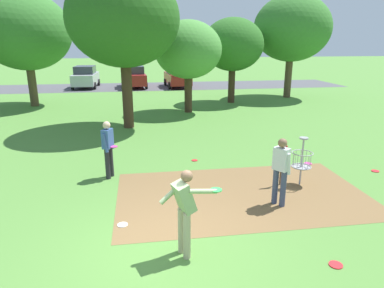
{
  "coord_description": "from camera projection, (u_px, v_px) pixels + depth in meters",
  "views": [
    {
      "loc": [
        -0.37,
        -5.8,
        3.91
      ],
      "look_at": [
        1.11,
        3.8,
        1.0
      ],
      "focal_mm": 32.27,
      "sensor_mm": 36.0,
      "label": 1
    }
  ],
  "objects": [
    {
      "name": "tree_near_left",
      "position": [
        25.0,
        32.0,
        20.34
      ],
      "size": [
        5.29,
        5.29,
        6.68
      ],
      "color": "brown",
      "rests_on": "ground"
    },
    {
      "name": "disc_golf_basket",
      "position": [
        300.0,
        160.0,
        9.56
      ],
      "size": [
        0.98,
        0.58,
        1.39
      ],
      "color": "#9E9EA3",
      "rests_on": "ground"
    },
    {
      "name": "tree_mid_right",
      "position": [
        233.0,
        45.0,
        21.78
      ],
      "size": [
        3.88,
        3.88,
        5.34
      ],
      "color": "#422D1E",
      "rests_on": "ground"
    },
    {
      "name": "frisbee_far_left",
      "position": [
        308.0,
        163.0,
        11.44
      ],
      "size": [
        0.25,
        0.25,
        0.02
      ],
      "primitive_type": "cylinder",
      "color": "#E53D99",
      "rests_on": "ground"
    },
    {
      "name": "parked_car_center_left",
      "position": [
        134.0,
        77.0,
        29.9
      ],
      "size": [
        2.22,
        4.32,
        1.84
      ],
      "color": "maroon",
      "rests_on": "ground"
    },
    {
      "name": "tree_mid_center",
      "position": [
        188.0,
        50.0,
        18.78
      ],
      "size": [
        3.68,
        3.68,
        5.02
      ],
      "color": "#422D1E",
      "rests_on": "ground"
    },
    {
      "name": "frisbee_by_tee",
      "position": [
        375.0,
        171.0,
        10.77
      ],
      "size": [
        0.23,
        0.23,
        0.02
      ],
      "primitive_type": "cylinder",
      "color": "red",
      "rests_on": "ground"
    },
    {
      "name": "frisbee_near_basket",
      "position": [
        195.0,
        160.0,
        11.73
      ],
      "size": [
        0.2,
        0.2,
        0.02
      ],
      "primitive_type": "cylinder",
      "color": "red",
      "rests_on": "ground"
    },
    {
      "name": "player_waiting_left",
      "position": [
        185.0,
        208.0,
        6.3
      ],
      "size": [
        1.17,
        0.46,
        1.71
      ],
      "color": "tan",
      "rests_on": "ground"
    },
    {
      "name": "tree_near_right",
      "position": [
        123.0,
        19.0,
        14.9
      ],
      "size": [
        4.91,
        4.91,
        6.92
      ],
      "color": "#422D1E",
      "rests_on": "ground"
    },
    {
      "name": "parked_car_center_right",
      "position": [
        177.0,
        76.0,
        30.18
      ],
      "size": [
        2.18,
        4.31,
        1.84
      ],
      "color": "maroon",
      "rests_on": "ground"
    },
    {
      "name": "player_foreground_watching",
      "position": [
        281.0,
        168.0,
        8.31
      ],
      "size": [
        0.45,
        0.48,
        1.71
      ],
      "color": "#384260",
      "rests_on": "ground"
    },
    {
      "name": "dirt_tee_pad",
      "position": [
        242.0,
        194.0,
        9.17
      ],
      "size": [
        6.55,
        3.86,
        0.01
      ],
      "primitive_type": "cube",
      "color": "brown",
      "rests_on": "ground"
    },
    {
      "name": "frisbee_mid_grass",
      "position": [
        336.0,
        265.0,
        6.26
      ],
      "size": [
        0.25,
        0.25,
        0.02
      ],
      "primitive_type": "cylinder",
      "color": "red",
      "rests_on": "ground"
    },
    {
      "name": "parked_car_leftmost",
      "position": [
        86.0,
        77.0,
        29.79
      ],
      "size": [
        2.05,
        4.24,
        1.84
      ],
      "color": "#B2B7BC",
      "rests_on": "ground"
    },
    {
      "name": "ground_plane",
      "position": [
        165.0,
        252.0,
        6.67
      ],
      "size": [
        160.0,
        160.0,
        0.0
      ],
      "primitive_type": "plane",
      "color": "#518438"
    },
    {
      "name": "tree_mid_left",
      "position": [
        292.0,
        29.0,
        23.63
      ],
      "size": [
        5.25,
        5.25,
        6.97
      ],
      "color": "brown",
      "rests_on": "ground"
    },
    {
      "name": "parking_lot_strip",
      "position": [
        143.0,
        86.0,
        30.72
      ],
      "size": [
        36.0,
        6.0,
        0.01
      ],
      "primitive_type": "cube",
      "color": "#4C4C51",
      "rests_on": "ground"
    },
    {
      "name": "player_throwing",
      "position": [
        108.0,
        146.0,
        10.03
      ],
      "size": [
        0.45,
        0.5,
        1.71
      ],
      "color": "#232328",
      "rests_on": "ground"
    },
    {
      "name": "frisbee_far_right",
      "position": [
        123.0,
        225.0,
        7.62
      ],
      "size": [
        0.23,
        0.23,
        0.02
      ],
      "primitive_type": "cylinder",
      "color": "white",
      "rests_on": "ground"
    }
  ]
}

